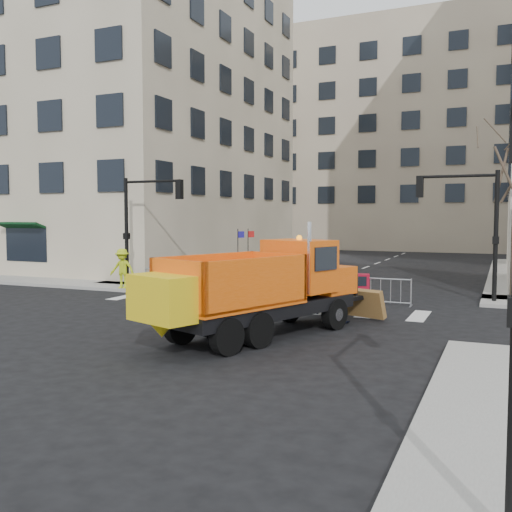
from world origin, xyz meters
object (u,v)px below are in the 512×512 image
at_px(cop_a, 322,287).
at_px(cop_c, 339,295).
at_px(worker, 122,268).
at_px(plow_truck, 258,286).
at_px(newspaper_box, 363,287).
at_px(cop_b, 338,297).

bearing_deg(cop_a, cop_c, 143.11).
bearing_deg(worker, cop_c, -22.72).
bearing_deg(plow_truck, cop_c, 3.89).
height_order(cop_a, cop_c, cop_a).
bearing_deg(newspaper_box, plow_truck, -117.03).
xyz_separation_m(cop_a, worker, (-10.57, 2.32, 0.10)).
xyz_separation_m(plow_truck, cop_a, (0.57, 4.59, -0.52)).
relative_size(plow_truck, cop_a, 4.54).
bearing_deg(cop_b, newspaper_box, -85.84).
bearing_deg(plow_truck, newspaper_box, 9.19).
bearing_deg(cop_c, cop_a, -95.97).
xyz_separation_m(plow_truck, cop_c, (1.26, 4.31, -0.72)).
height_order(cop_a, worker, worker).
bearing_deg(plow_truck, cop_b, -5.06).
distance_m(cop_a, cop_b, 1.66).
xyz_separation_m(plow_truck, newspaper_box, (1.43, 7.40, -0.81)).
distance_m(plow_truck, newspaper_box, 7.58).
xyz_separation_m(worker, newspaper_box, (11.43, 0.48, -0.39)).
xyz_separation_m(cop_b, newspaper_box, (-0.10, 4.15, -0.15)).
bearing_deg(cop_c, newspaper_box, -167.52).
bearing_deg(newspaper_box, cop_c, -109.29).
height_order(cop_c, newspaper_box, cop_c).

